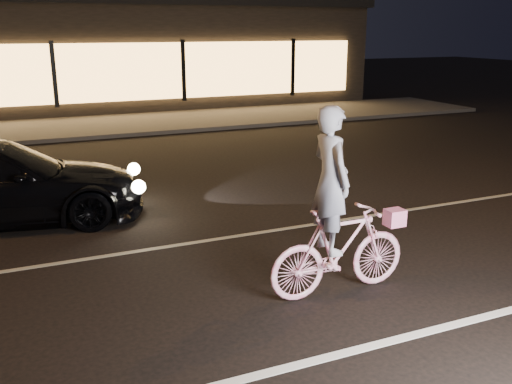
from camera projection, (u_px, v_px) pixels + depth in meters
name	position (u px, v px, depth m)	size (l,w,h in m)	color
ground	(184.00, 311.00, 6.52)	(90.00, 90.00, 0.00)	black
lane_stripe_near	(232.00, 382.00, 5.19)	(60.00, 0.12, 0.01)	silver
lane_stripe_far	(144.00, 250.00, 8.27)	(60.00, 0.10, 0.01)	gray
sidewalk	(64.00, 128.00, 17.93)	(30.00, 4.00, 0.12)	#383533
storefront	(43.00, 53.00, 22.60)	(25.40, 8.42, 4.20)	black
cyclist	(337.00, 230.00, 6.73)	(1.82, 0.63, 2.30)	#DB3974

